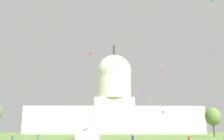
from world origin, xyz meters
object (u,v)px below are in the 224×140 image
(kite_black_low, at_px, (163,112))
(kite_yellow_mid, at_px, (151,99))
(person_teal_front_left, at_px, (38,137))
(person_navy_mid_left, at_px, (133,140))
(person_maroon_edge_east, at_px, (12,138))
(event_tent, at_px, (88,130))
(kite_magenta_mid, at_px, (162,71))
(kite_gold_high, at_px, (123,60))
(tree_east_mid, at_px, (213,116))
(person_denim_deep_crowd, at_px, (13,139))
(kite_green_mid, at_px, (214,49))
(kite_turquoise_mid, at_px, (111,72))
(person_red_back_center, at_px, (189,140))
(kite_red_mid, at_px, (90,53))
(kite_white_low, at_px, (86,109))
(person_grey_edge_west, at_px, (25,138))
(person_purple_mid_right, at_px, (133,137))
(capitol_building, at_px, (114,105))
(kite_violet_mid, at_px, (142,94))

(kite_black_low, distance_m, kite_yellow_mid, 12.30)
(person_teal_front_left, distance_m, person_navy_mid_left, 29.15)
(person_navy_mid_left, bearing_deg, person_maroon_edge_east, -52.78)
(person_teal_front_left, bearing_deg, event_tent, 14.36)
(kite_magenta_mid, bearing_deg, kite_gold_high, 75.97)
(kite_magenta_mid, bearing_deg, kite_black_low, 13.94)
(tree_east_mid, height_order, kite_gold_high, kite_gold_high)
(person_denim_deep_crowd, height_order, person_maroon_edge_east, person_maroon_edge_east)
(person_denim_deep_crowd, height_order, kite_yellow_mid, kite_yellow_mid)
(tree_east_mid, height_order, kite_black_low, kite_black_low)
(event_tent, height_order, kite_green_mid, kite_green_mid)
(tree_east_mid, relative_size, kite_black_low, 3.35)
(kite_turquoise_mid, bearing_deg, person_red_back_center, -13.08)
(person_maroon_edge_east, height_order, kite_yellow_mid, kite_yellow_mid)
(person_red_back_center, height_order, kite_red_mid, kite_red_mid)
(person_red_back_center, distance_m, person_maroon_edge_east, 39.01)
(kite_white_low, relative_size, kite_red_mid, 1.26)
(kite_gold_high, bearing_deg, kite_magenta_mid, 50.09)
(event_tent, relative_size, person_navy_mid_left, 4.39)
(person_maroon_edge_east, distance_m, person_teal_front_left, 6.96)
(person_grey_edge_west, xyz_separation_m, kite_black_low, (56.53, 117.26, 13.94))
(kite_green_mid, bearing_deg, person_purple_mid_right, 91.09)
(person_grey_edge_west, relative_size, kite_black_low, 0.45)
(kite_turquoise_mid, bearing_deg, kite_magenta_mid, 102.83)
(person_grey_edge_west, bearing_deg, kite_white_low, 105.33)
(person_teal_front_left, height_order, kite_white_low, kite_white_low)
(person_navy_mid_left, xyz_separation_m, kite_black_low, (33.24, 131.24, 13.96))
(capitol_building, distance_m, person_denim_deep_crowd, 156.22)
(kite_white_low, bearing_deg, person_denim_deep_crowd, -9.46)
(capitol_building, bearing_deg, kite_violet_mid, -75.54)
(capitol_building, bearing_deg, kite_gold_high, -85.58)
(person_purple_mid_right, relative_size, person_navy_mid_left, 1.13)
(kite_black_low, height_order, kite_yellow_mid, kite_yellow_mid)
(person_navy_mid_left, height_order, kite_violet_mid, kite_violet_mid)
(person_denim_deep_crowd, height_order, person_purple_mid_right, person_purple_mid_right)
(person_purple_mid_right, relative_size, person_grey_edge_west, 1.14)
(person_purple_mid_right, distance_m, kite_violet_mid, 91.38)
(person_maroon_edge_east, distance_m, person_grey_edge_west, 2.90)
(person_red_back_center, xyz_separation_m, person_grey_edge_west, (-33.55, 13.65, 0.07))
(person_grey_edge_west, bearing_deg, person_denim_deep_crowd, -68.80)
(person_teal_front_left, bearing_deg, tree_east_mid, 12.55)
(kite_white_low, distance_m, kite_magenta_mid, 54.09)
(tree_east_mid, bearing_deg, event_tent, -147.44)
(person_teal_front_left, height_order, kite_violet_mid, kite_violet_mid)
(kite_green_mid, bearing_deg, person_red_back_center, 122.48)
(capitol_building, height_order, person_denim_deep_crowd, capitol_building)
(person_maroon_edge_east, relative_size, person_navy_mid_left, 1.05)
(event_tent, height_order, kite_yellow_mid, kite_yellow_mid)
(person_grey_edge_west, bearing_deg, person_purple_mid_right, 20.52)
(capitol_building, distance_m, kite_green_mid, 132.44)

